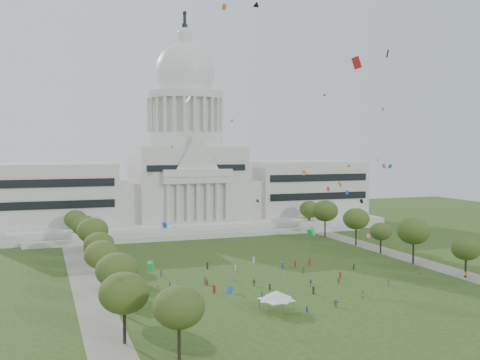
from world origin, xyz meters
The scene contains 32 objects.
ground centered at (0.00, 0.00, 0.00)m, with size 400.00×400.00×0.00m, color #304718.
capitol centered at (0.00, 113.59, 22.30)m, with size 160.00×64.50×91.30m.
path_left centered at (-48.00, 30.00, 0.02)m, with size 8.00×160.00×0.04m, color gray.
path_right centered at (48.00, 30.00, 0.02)m, with size 8.00×160.00×0.04m, color gray.
row_tree_l_0 centered at (-45.26, -21.68, 8.95)m, with size 8.85×8.85×12.59m.
row_tree_l_1 centered at (-44.07, -2.96, 8.95)m, with size 8.86×8.86×12.59m.
row_tree_r_1 centered at (46.22, -1.75, 7.66)m, with size 7.58×7.58×10.78m.
row_tree_l_2 centered at (-45.04, 17.30, 8.51)m, with size 8.42×8.42×11.97m.
row_tree_r_2 centered at (44.17, 17.44, 9.66)m, with size 9.55×9.55×13.58m.
row_tree_l_3 centered at (-44.09, 33.92, 8.21)m, with size 8.12×8.12×11.55m.
row_tree_r_3 centered at (44.40, 34.48, 7.08)m, with size 7.01×7.01×9.98m.
row_tree_l_4 centered at (-44.08, 52.42, 9.39)m, with size 9.29×9.29×13.21m.
row_tree_r_4 centered at (44.76, 50.04, 9.29)m, with size 9.19×9.19×13.06m.
row_tree_l_5 centered at (-45.22, 71.01, 8.42)m, with size 8.33×8.33×11.85m.
row_tree_r_5 centered at (43.49, 70.19, 9.93)m, with size 9.82×9.82×13.96m.
row_tree_l_6 centered at (-46.87, 89.14, 8.27)m, with size 8.19×8.19×11.64m.
row_tree_r_6 centered at (45.96, 88.13, 8.51)m, with size 8.42×8.42×11.97m.
near_tree_0 centered at (-38.00, -32.00, 8.56)m, with size 8.47×8.47×12.04m.
event_tent centered at (-12.74, -12.98, 3.51)m, with size 9.48×9.48×4.53m.
person_0 centered at (38.32, 5.94, 0.82)m, with size 0.81×0.52×1.65m, color #994C8C.
person_2 centered at (23.60, 16.29, 0.80)m, with size 0.78×0.48×1.60m, color #26262B.
person_3 centered at (11.24, 3.25, 0.90)m, with size 1.16×0.60×1.79m, color #4C4C51.
person_4 centered at (3.78, 3.86, 0.91)m, with size 1.07×0.58×1.82m, color #994C8C.
person_5 centered at (-9.18, 9.07, 0.82)m, with size 1.52×0.60×1.64m, color olive.
person_6 centered at (10.31, -9.29, 0.91)m, with size 0.89×0.58×1.81m, color olive.
person_7 centered at (-7.13, -16.00, 0.80)m, with size 0.58×0.43×1.60m, color navy.
person_8 centered at (-20.16, 13.03, 0.76)m, with size 0.74×0.46×1.52m, color #B21E1E.
person_9 centered at (21.77, -2.76, 0.83)m, with size 1.07×0.55×1.66m, color #4C4C51.
person_10 centered at (8.37, 17.36, 0.85)m, with size 0.99×0.54×1.69m, color #994C8C.
person_11 centered at (0.62, -14.18, 0.82)m, with size 1.51×0.60×1.63m, color #994C8C.
distant_crowd centered at (-13.85, 17.01, 0.88)m, with size 55.83×37.46×1.93m.
kite_swarm centered at (-0.02, 4.36, 27.69)m, with size 88.89×92.80×66.61m.
Camera 1 is at (-58.64, -118.77, 34.31)m, focal length 42.00 mm.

